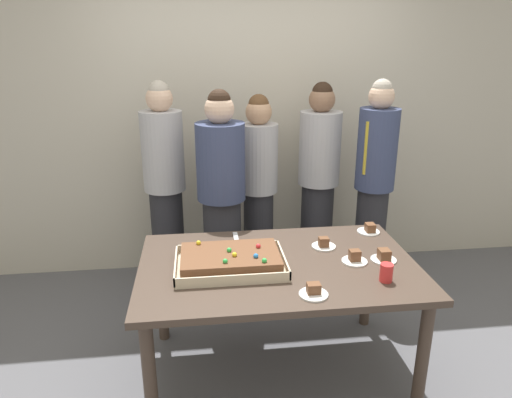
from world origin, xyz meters
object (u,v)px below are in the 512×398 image
at_px(plated_slice_near_right, 384,257).
at_px(cake_server_utensil, 236,239).
at_px(plated_slice_near_left, 324,244).
at_px(plated_slice_far_left, 314,292).
at_px(person_far_right_suit, 259,188).
at_px(drink_cup_nearest, 386,273).
at_px(sheet_cake, 230,261).
at_px(person_serving_front, 222,199).
at_px(person_left_edge_reaching, 374,186).
at_px(person_striped_tie_right, 318,181).
at_px(person_green_shirt_behind, 165,186).
at_px(plated_slice_center_front, 369,230).
at_px(plated_slice_far_right, 355,258).
at_px(party_table, 278,276).

xyz_separation_m(plated_slice_near_right, cake_server_utensil, (-0.84, 0.42, -0.02)).
distance_m(plated_slice_near_left, cake_server_utensil, 0.57).
distance_m(plated_slice_far_left, person_far_right_suit, 1.56).
xyz_separation_m(plated_slice_far_left, drink_cup_nearest, (0.42, 0.10, 0.03)).
xyz_separation_m(sheet_cake, person_serving_front, (0.00, 0.90, 0.06)).
height_order(cake_server_utensil, person_left_edge_reaching, person_left_edge_reaching).
distance_m(plated_slice_near_right, person_left_edge_reaching, 1.01).
bearing_deg(cake_server_utensil, person_striped_tie_right, 47.22).
bearing_deg(person_green_shirt_behind, person_striped_tie_right, 71.79).
height_order(plated_slice_near_left, plated_slice_center_front, plated_slice_near_left).
relative_size(plated_slice_far_right, person_serving_front, 0.09).
height_order(plated_slice_center_front, drink_cup_nearest, drink_cup_nearest).
height_order(party_table, person_striped_tie_right, person_striped_tie_right).
bearing_deg(person_far_right_suit, plated_slice_near_left, 30.39).
bearing_deg(cake_server_utensil, person_left_edge_reaching, 25.66).
relative_size(drink_cup_nearest, person_left_edge_reaching, 0.06).
height_order(plated_slice_near_left, plated_slice_near_right, plated_slice_near_right).
distance_m(plated_slice_near_left, person_left_edge_reaching, 0.95).
bearing_deg(person_striped_tie_right, plated_slice_far_right, 29.92).
xyz_separation_m(sheet_cake, cake_server_utensil, (0.07, 0.40, -0.04)).
bearing_deg(party_table, person_striped_tie_right, 65.77).
bearing_deg(plated_slice_near_left, plated_slice_far_right, -59.72).
relative_size(cake_server_utensil, person_left_edge_reaching, 0.12).
xyz_separation_m(plated_slice_far_right, cake_server_utensil, (-0.66, 0.41, -0.02)).
bearing_deg(plated_slice_far_left, sheet_cake, 138.53).
height_order(plated_slice_near_left, person_serving_front, person_serving_front).
xyz_separation_m(plated_slice_far_right, person_green_shirt_behind, (-1.15, 1.18, 0.12)).
relative_size(plated_slice_near_left, drink_cup_nearest, 1.50).
bearing_deg(person_left_edge_reaching, plated_slice_near_left, 13.05).
bearing_deg(person_green_shirt_behind, person_left_edge_reaching, 61.77).
bearing_deg(person_striped_tie_right, person_green_shirt_behind, -53.96).
bearing_deg(sheet_cake, cake_server_utensil, 80.63).
relative_size(party_table, person_green_shirt_behind, 0.95).
bearing_deg(person_left_edge_reaching, drink_cup_nearest, 34.72).
bearing_deg(person_serving_front, sheet_cake, 0.02).
bearing_deg(cake_server_utensil, sheet_cake, -99.37).
bearing_deg(plated_slice_far_right, plated_slice_near_right, -2.00).
xyz_separation_m(person_green_shirt_behind, person_striped_tie_right, (1.24, 0.04, -0.02)).
bearing_deg(plated_slice_far_right, person_striped_tie_right, 85.88).
height_order(person_striped_tie_right, person_left_edge_reaching, person_left_edge_reaching).
bearing_deg(drink_cup_nearest, person_far_right_suit, 108.99).
relative_size(sheet_cake, person_far_right_suit, 0.39).
xyz_separation_m(plated_slice_near_left, person_serving_front, (-0.60, 0.69, 0.09)).
bearing_deg(person_far_right_suit, person_left_edge_reaching, 87.39).
height_order(plated_slice_far_left, person_far_right_suit, person_far_right_suit).
bearing_deg(person_serving_front, person_green_shirt_behind, -121.78).
distance_m(plated_slice_center_front, drink_cup_nearest, 0.67).
xyz_separation_m(plated_slice_far_left, person_far_right_suit, (-0.08, 1.56, 0.07)).
xyz_separation_m(plated_slice_center_front, person_green_shirt_behind, (-1.39, 0.77, 0.12)).
bearing_deg(party_table, plated_slice_center_front, 28.84).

